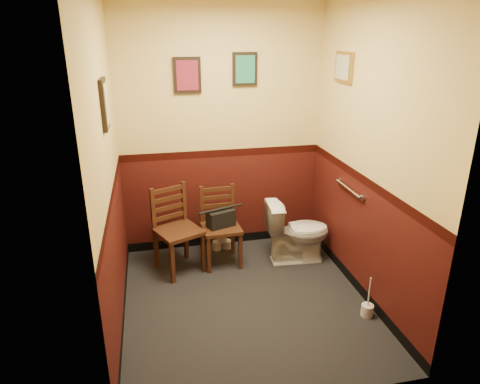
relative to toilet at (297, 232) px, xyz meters
name	(u,v)px	position (x,y,z in m)	size (l,w,h in m)	color
floor	(246,301)	(-0.72, -0.65, -0.34)	(2.20, 2.40, 0.00)	black
wall_back	(222,132)	(-0.72, 0.55, 1.01)	(2.20, 2.70, 0.00)	#3C100D
wall_front	(293,222)	(-0.72, -1.85, 1.01)	(2.20, 2.70, 0.00)	#3C100D
wall_left	(108,171)	(-1.82, -0.65, 1.01)	(2.40, 2.70, 0.00)	#3C100D
wall_right	(369,155)	(0.38, -0.65, 1.01)	(2.40, 2.70, 0.00)	#3C100D
grab_bar	(349,189)	(0.35, -0.40, 0.61)	(0.05, 0.56, 0.06)	silver
framed_print_back_a	(187,75)	(-1.07, 0.53, 1.61)	(0.28, 0.04, 0.36)	black
framed_print_back_b	(245,69)	(-0.47, 0.53, 1.66)	(0.26, 0.04, 0.34)	black
framed_print_left	(105,104)	(-1.80, -0.55, 1.51)	(0.04, 0.30, 0.38)	black
framed_print_right	(344,67)	(0.36, -0.05, 1.71)	(0.04, 0.34, 0.28)	olive
toilet	(297,232)	(0.00, 0.00, 0.00)	(0.38, 0.69, 0.67)	white
toilet_brush	(367,309)	(0.29, -1.08, -0.27)	(0.11, 0.11, 0.38)	silver
chair_left	(177,230)	(-1.29, 0.09, 0.11)	(0.55, 0.55, 0.90)	#3E2112
chair_right	(220,226)	(-0.82, 0.14, 0.08)	(0.41, 0.41, 0.84)	#3E2112
handbag	(221,218)	(-0.82, 0.10, 0.19)	(0.32, 0.23, 0.21)	black
tp_stack	(222,239)	(-0.76, 0.41, -0.22)	(0.22, 0.14, 0.29)	silver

